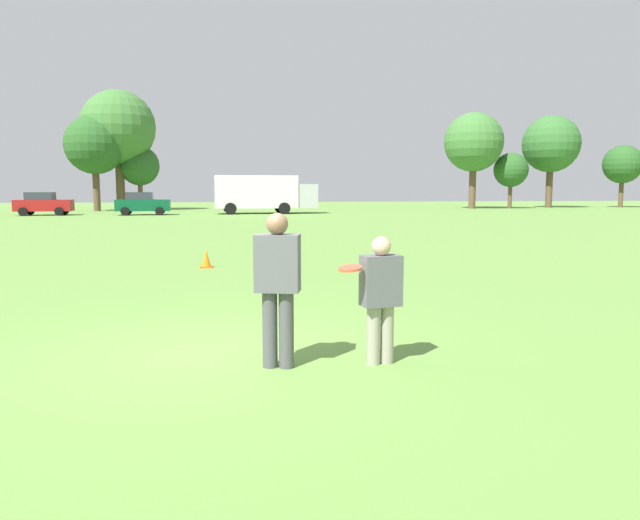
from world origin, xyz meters
The scene contains 15 objects.
ground_plane centered at (0.00, 0.00, 0.00)m, with size 180.16×180.16×0.00m, color #608C3D.
player_thrower centered at (0.78, -0.68, 1.00)m, with size 0.55×0.40×1.77m.
player_defender centered at (1.97, -0.72, 0.83)m, with size 0.48×0.32×1.49m.
frisbee centered at (1.59, -0.82, 1.15)m, with size 0.27×0.27×0.08m.
traffic_cone centered at (-0.34, 8.31, 0.23)m, with size 0.32×0.32×0.48m.
parked_car_center centered at (-14.17, 42.38, 0.92)m, with size 4.28×2.37×1.82m.
parked_car_mid_right centered at (-6.51, 41.82, 0.92)m, with size 4.28×2.37×1.82m.
box_truck centered at (3.22, 42.95, 1.75)m, with size 8.60×3.27×3.18m.
tree_west_maple centered at (-12.02, 51.61, 6.17)m, with size 5.52×5.52×8.97m.
tree_center_elm centered at (-10.09, 53.15, 7.94)m, with size 7.10×7.10×11.54m.
tree_east_birch centered at (-8.28, 53.63, 4.32)m, with size 3.87×3.87×6.29m.
tree_east_oak centered at (26.14, 53.21, 6.98)m, with size 6.24×6.24×10.15m.
tree_far_east_pine centered at (30.45, 53.18, 4.10)m, with size 3.67×3.67×5.96m.
tree_far_west_pine centered at (36.02, 55.00, 7.04)m, with size 6.30×6.30×10.24m.
tree_horizon_center centered at (44.77, 54.75, 4.86)m, with size 4.35×4.35×7.07m.
Camera 1 is at (0.24, -7.27, 2.03)m, focal length 33.24 mm.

